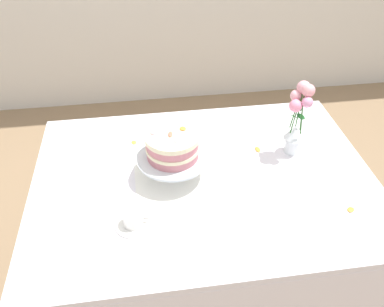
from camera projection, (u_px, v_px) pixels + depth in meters
name	position (u px, v px, depth m)	size (l,w,h in m)	color
ground_plane	(201.00, 278.00, 2.07)	(12.00, 12.00, 0.00)	#8C7051
dining_table	(205.00, 197.00, 1.64)	(1.40, 1.00, 0.74)	white
linen_napkin	(174.00, 174.00, 1.61)	(0.32, 0.32, 0.00)	white
cake_stand	(173.00, 159.00, 1.56)	(0.29, 0.29, 0.10)	silver
layer_cake	(172.00, 145.00, 1.51)	(0.22, 0.22, 0.11)	#CC7A84
flower_vase	(297.00, 118.00, 1.61)	(0.10, 0.10, 0.34)	silver
teacup	(133.00, 220.00, 1.39)	(0.13, 0.13, 0.06)	white
loose_petal_0	(258.00, 149.00, 1.73)	(0.04, 0.02, 0.01)	orange
loose_petal_1	(351.00, 210.00, 1.45)	(0.03, 0.02, 0.01)	orange
loose_petal_2	(134.00, 142.00, 1.77)	(0.03, 0.02, 0.00)	yellow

